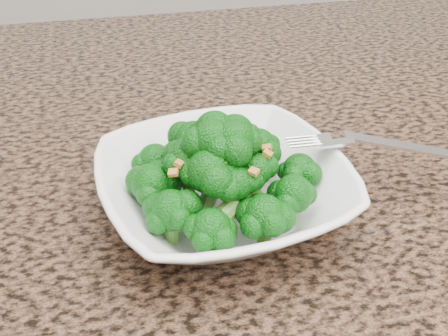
{
  "coord_description": "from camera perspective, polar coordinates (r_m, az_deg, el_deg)",
  "views": [
    {
      "loc": [
        -0.2,
        -0.13,
        1.21
      ],
      "look_at": [
        -0.12,
        0.26,
        0.95
      ],
      "focal_mm": 45.0,
      "sensor_mm": 36.0,
      "label": 1
    }
  ],
  "objects": [
    {
      "name": "granite_counter",
      "position": [
        0.58,
        10.54,
        -1.65
      ],
      "size": [
        1.64,
        1.04,
        0.03
      ],
      "primitive_type": "cube",
      "color": "brown",
      "rests_on": "cabinet"
    },
    {
      "name": "bowl",
      "position": [
        0.49,
        0.0,
        -2.31
      ],
      "size": [
        0.24,
        0.24,
        0.05
      ],
      "primitive_type": "imported",
      "rotation": [
        0.0,
        0.0,
        0.15
      ],
      "color": "white",
      "rests_on": "granite_counter"
    },
    {
      "name": "broccoli_pile",
      "position": [
        0.46,
        0.0,
        3.61
      ],
      "size": [
        0.19,
        0.19,
        0.06
      ],
      "primitive_type": null,
      "color": "#0A5B0C",
      "rests_on": "bowl"
    },
    {
      "name": "garlic_topping",
      "position": [
        0.44,
        0.0,
        7.54
      ],
      "size": [
        0.11,
        0.11,
        0.01
      ],
      "primitive_type": null,
      "color": "#CA8631",
      "rests_on": "broccoli_pile"
    },
    {
      "name": "fork",
      "position": [
        0.51,
        12.31,
        2.6
      ],
      "size": [
        0.18,
        0.06,
        0.01
      ],
      "primitive_type": null,
      "rotation": [
        0.0,
        0.0,
        -0.2
      ],
      "color": "silver",
      "rests_on": "bowl"
    }
  ]
}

